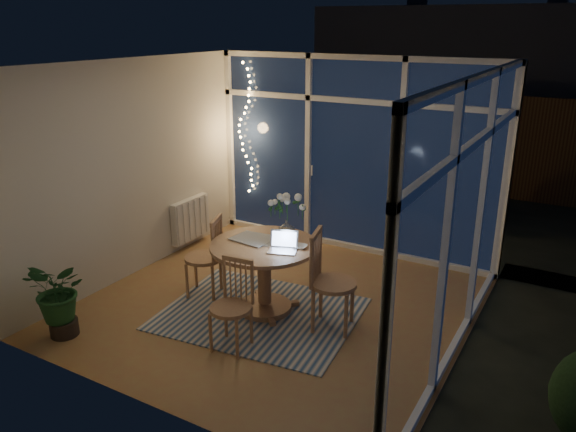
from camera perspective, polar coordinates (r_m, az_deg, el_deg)
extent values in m
plane|color=#966241|center=(6.32, -1.10, -9.04)|extent=(4.00, 4.00, 0.00)
plane|color=silver|center=(5.58, -1.27, 15.19)|extent=(4.00, 4.00, 0.00)
cube|color=beige|center=(7.55, 6.71, 6.12)|extent=(4.00, 0.04, 2.60)
cube|color=beige|center=(4.34, -14.96, -4.42)|extent=(4.00, 0.04, 2.60)
cube|color=beige|center=(7.03, -15.34, 4.59)|extent=(0.04, 4.00, 2.60)
cube|color=beige|center=(5.13, 18.33, -1.03)|extent=(0.04, 4.00, 2.60)
cube|color=white|center=(7.51, 6.59, 6.06)|extent=(4.00, 0.10, 2.60)
cube|color=white|center=(5.14, 17.90, -0.95)|extent=(0.10, 4.00, 2.60)
cube|color=silver|center=(7.88, -9.89, -0.30)|extent=(0.10, 0.70, 0.58)
cube|color=black|center=(10.51, 15.49, 1.59)|extent=(12.00, 6.00, 0.10)
cube|color=#321D12|center=(10.87, 14.08, 7.52)|extent=(11.00, 0.08, 1.80)
cube|color=#363841|center=(13.54, 19.52, 14.79)|extent=(7.00, 3.00, 2.20)
sphere|color=black|center=(9.31, 5.44, 3.27)|extent=(0.90, 0.90, 0.90)
cube|color=beige|center=(6.15, -2.86, -9.86)|extent=(2.18, 1.82, 0.01)
cylinder|color=#935D42|center=(6.05, -2.41, -6.29)|extent=(1.26, 1.26, 0.78)
cube|color=#935D42|center=(6.42, -8.62, -4.04)|extent=(0.57, 0.57, 0.96)
cube|color=#935D42|center=(5.66, 4.66, -6.62)|extent=(0.59, 0.59, 1.06)
cube|color=#935D42|center=(5.38, -5.87, -9.10)|extent=(0.46, 0.46, 0.90)
imported|color=silver|center=(6.06, -0.15, -1.13)|extent=(0.22, 0.22, 0.21)
imported|color=white|center=(5.78, 1.25, -3.12)|extent=(0.17, 0.17, 0.04)
cube|color=silver|center=(6.03, -3.22, -2.29)|extent=(0.46, 0.38, 0.01)
cube|color=black|center=(5.85, -3.04, -2.98)|extent=(0.11, 0.07, 0.01)
imported|color=#194721|center=(6.03, -22.13, -7.98)|extent=(0.59, 0.52, 0.76)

